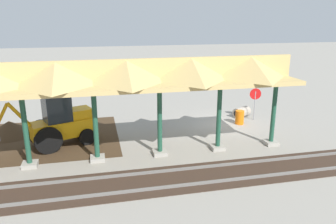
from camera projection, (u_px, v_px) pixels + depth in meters
ground_plane at (224, 125)px, 21.25m from camera, size 120.00×120.00×0.00m
dirt_work_zone at (36, 139)px, 18.72m from camera, size 9.23×7.00×0.01m
platform_canopy at (127, 75)px, 15.20m from camera, size 16.78×3.20×4.90m
rail_tracks at (277, 168)px, 15.18m from camera, size 60.00×2.58×0.15m
stop_sign at (255, 97)px, 21.86m from camera, size 0.75×0.19×2.18m
backhoe at (59, 123)px, 17.53m from camera, size 5.31×3.02×2.82m
dirt_mound at (11, 135)px, 19.48m from camera, size 5.64×5.64×1.72m
concrete_pipe at (242, 112)px, 22.80m from camera, size 1.38×1.18×0.71m
traffic_barrel at (240, 117)px, 21.32m from camera, size 0.56×0.56×0.90m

